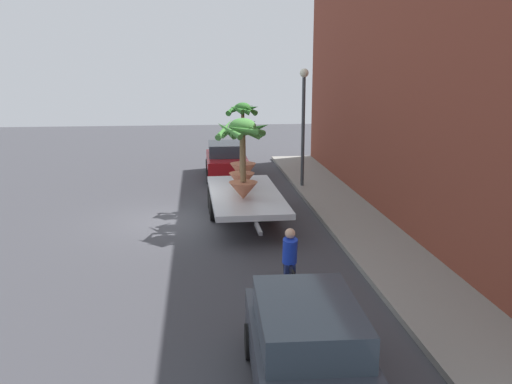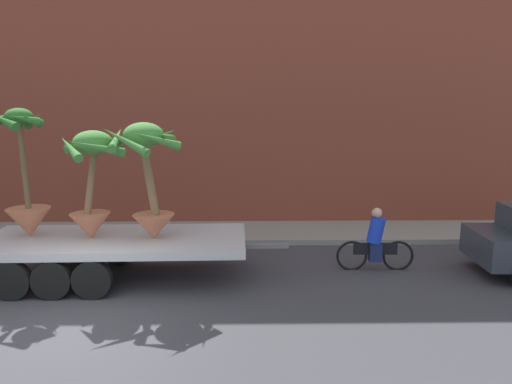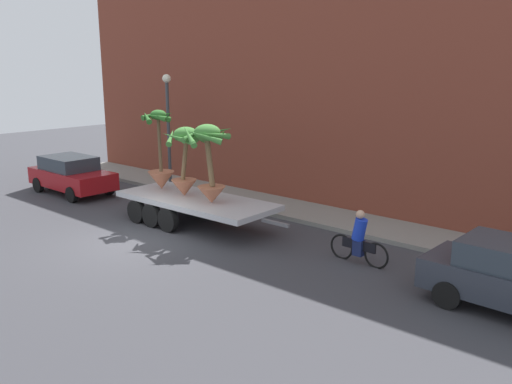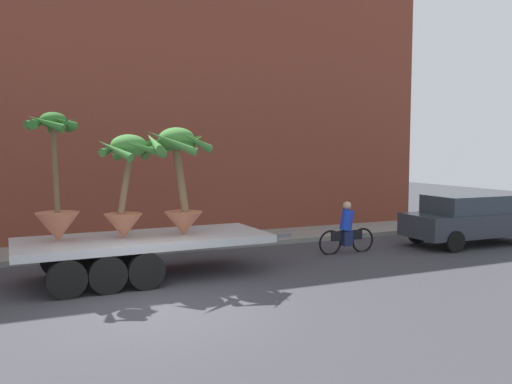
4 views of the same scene
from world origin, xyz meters
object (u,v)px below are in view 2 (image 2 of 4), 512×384
object	(u,v)px
potted_palm_rear	(148,175)
potted_palm_middle	(26,188)
potted_palm_front	(92,180)
cyclist	(375,243)
flatbed_trailer	(104,247)

from	to	relation	value
potted_palm_rear	potted_palm_middle	distance (m)	2.76
potted_palm_middle	potted_palm_front	distance (m)	1.54
potted_palm_front	cyclist	world-z (taller)	potted_palm_front
flatbed_trailer	potted_palm_middle	size ratio (longest dim) A/B	2.40
flatbed_trailer	potted_palm_middle	distance (m)	2.12
potted_palm_rear	potted_palm_front	bearing A→B (deg)	176.85
flatbed_trailer	potted_palm_rear	distance (m)	1.98
potted_palm_middle	potted_palm_front	size ratio (longest dim) A/B	1.20
potted_palm_front	cyclist	distance (m)	6.60
potted_palm_rear	flatbed_trailer	bearing A→B (deg)	172.61
potted_palm_rear	potted_palm_middle	xyz separation A→B (m)	(-2.74, 0.23, -0.33)
potted_palm_rear	potted_palm_front	xyz separation A→B (m)	(-1.21, 0.07, -0.13)
flatbed_trailer	potted_palm_front	xyz separation A→B (m)	(-0.13, -0.07, 1.52)
potted_palm_middle	cyclist	world-z (taller)	potted_palm_middle
potted_palm_rear	potted_palm_middle	size ratio (longest dim) A/B	0.90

